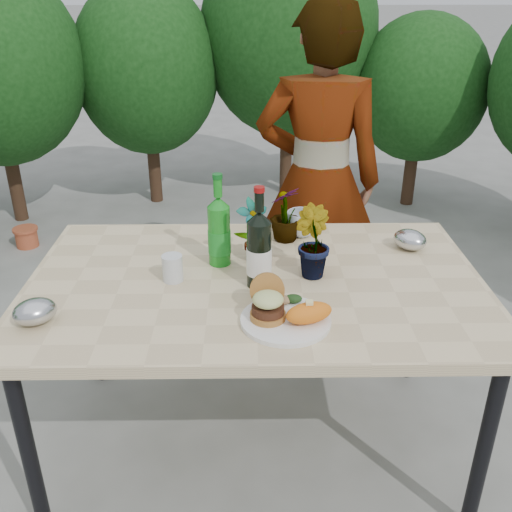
{
  "coord_description": "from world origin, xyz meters",
  "views": [
    {
      "loc": [
        -0.02,
        -1.76,
        1.71
      ],
      "look_at": [
        0.0,
        -0.08,
        0.88
      ],
      "focal_mm": 40.0,
      "sensor_mm": 36.0,
      "label": 1
    }
  ],
  "objects_px": {
    "patio_table": "(256,293)",
    "dinner_plate": "(286,320)",
    "wine_bottle": "(259,251)",
    "person": "(318,182)"
  },
  "relations": [
    {
      "from": "patio_table",
      "to": "wine_bottle",
      "type": "xyz_separation_m",
      "value": [
        0.01,
        -0.04,
        0.19
      ]
    },
    {
      "from": "patio_table",
      "to": "dinner_plate",
      "type": "height_order",
      "value": "dinner_plate"
    },
    {
      "from": "patio_table",
      "to": "wine_bottle",
      "type": "bearing_deg",
      "value": -75.58
    },
    {
      "from": "patio_table",
      "to": "dinner_plate",
      "type": "relative_size",
      "value": 5.71
    },
    {
      "from": "wine_bottle",
      "to": "person",
      "type": "distance_m",
      "value": 0.93
    },
    {
      "from": "person",
      "to": "dinner_plate",
      "type": "bearing_deg",
      "value": 85.17
    },
    {
      "from": "dinner_plate",
      "to": "patio_table",
      "type": "bearing_deg",
      "value": 107.51
    },
    {
      "from": "patio_table",
      "to": "wine_bottle",
      "type": "relative_size",
      "value": 4.49
    },
    {
      "from": "patio_table",
      "to": "person",
      "type": "distance_m",
      "value": 0.9
    },
    {
      "from": "wine_bottle",
      "to": "dinner_plate",
      "type": "bearing_deg",
      "value": -65.5
    }
  ]
}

